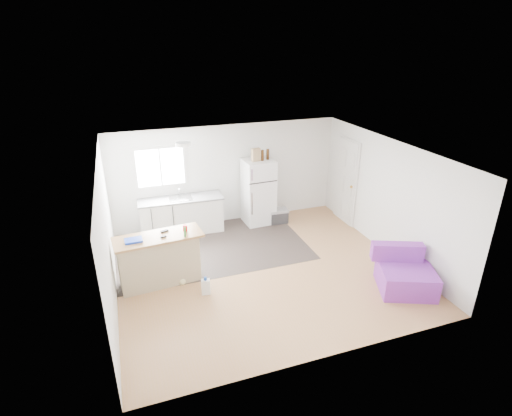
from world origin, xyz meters
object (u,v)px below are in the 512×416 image
at_px(kitchen_cabinets, 182,215).
at_px(red_cup, 185,228).
at_px(cardboard_box, 256,155).
at_px(blue_tray, 133,240).
at_px(cooler, 278,216).
at_px(purple_seat, 404,274).
at_px(peninsula, 159,259).
at_px(mop, 183,272).
at_px(bottle_left, 262,155).
at_px(refrigerator, 258,192).
at_px(cleaner_jug, 206,286).
at_px(bottle_right, 268,154).

distance_m(kitchen_cabinets, red_cup, 2.02).
bearing_deg(cardboard_box, kitchen_cabinets, 176.38).
height_order(blue_tray, cardboard_box, cardboard_box).
bearing_deg(red_cup, cooler, 33.23).
relative_size(cooler, blue_tray, 1.59).
height_order(purple_seat, red_cup, red_cup).
bearing_deg(peninsula, mop, -27.63).
xyz_separation_m(kitchen_cabinets, bottle_left, (1.95, -0.12, 1.28)).
bearing_deg(kitchen_cabinets, cardboard_box, -1.08).
distance_m(red_cup, bottle_left, 2.90).
bearing_deg(red_cup, peninsula, -175.42).
bearing_deg(cardboard_box, blue_tray, -146.95).
xyz_separation_m(peninsula, mop, (0.40, -0.16, -0.26)).
distance_m(purple_seat, red_cup, 4.09).
height_order(cooler, bottle_left, bottle_left).
bearing_deg(blue_tray, bottle_left, 31.61).
distance_m(kitchen_cabinets, refrigerator, 1.91).
xyz_separation_m(refrigerator, purple_seat, (1.55, -3.57, -0.52)).
height_order(cleaner_jug, bottle_right, bottle_right).
bearing_deg(blue_tray, refrigerator, 33.16).
distance_m(cardboard_box, bottle_left, 0.16).
distance_m(refrigerator, mop, 3.10).
xyz_separation_m(mop, bottle_right, (2.44, 2.05, 1.49)).
distance_m(purple_seat, cardboard_box, 4.13).
height_order(refrigerator, red_cup, refrigerator).
bearing_deg(cooler, cardboard_box, 168.80).
height_order(refrigerator, purple_seat, refrigerator).
relative_size(mop, red_cup, 9.83).
xyz_separation_m(kitchen_cabinets, refrigerator, (1.88, -0.05, 0.36)).
bearing_deg(mop, bottle_left, 37.09).
xyz_separation_m(cooler, mop, (-2.67, -1.88, 0.05)).
bearing_deg(mop, cooler, 30.90).
bearing_deg(peninsula, blue_tray, -177.10).
bearing_deg(cooler, purple_seat, -68.36).
distance_m(cooler, purple_seat, 3.54).
relative_size(kitchen_cabinets, bottle_left, 7.78).
height_order(refrigerator, mop, refrigerator).
xyz_separation_m(cleaner_jug, mop, (-0.32, 0.48, 0.08)).
relative_size(cleaner_jug, red_cup, 2.86).
xyz_separation_m(cooler, bottle_left, (-0.38, 0.14, 1.54)).
relative_size(purple_seat, red_cup, 10.04).
relative_size(cleaner_jug, blue_tray, 1.14).
relative_size(purple_seat, mop, 1.02).
bearing_deg(bottle_left, refrigerator, 135.67).
relative_size(kitchen_cabinets, cardboard_box, 6.48).
xyz_separation_m(peninsula, purple_seat, (4.17, -1.65, -0.21)).
bearing_deg(blue_tray, mop, -7.66).
height_order(purple_seat, blue_tray, blue_tray).
bearing_deg(mop, purple_seat, -25.63).
relative_size(peninsula, mop, 1.37).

